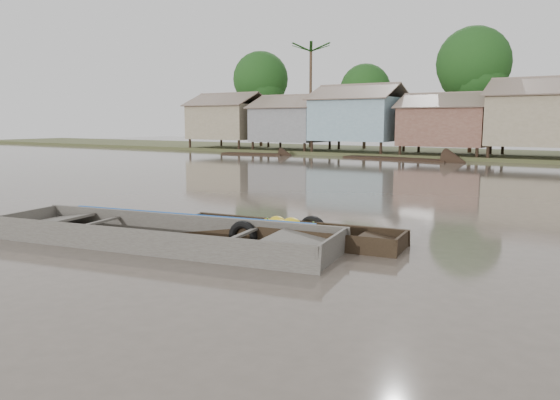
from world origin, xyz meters
The scene contains 4 objects.
ground centered at (0.00, 0.00, 0.00)m, with size 120.00×120.00×0.00m, color #51483E.
riverbank centered at (3.03, 31.86, 3.07)m, with size 120.00×12.47×10.22m.
banana_boat centered at (0.91, 0.67, 0.13)m, with size 5.25×1.86×0.72m.
viewer_boat centered at (-1.02, -1.04, 0.06)m, with size 7.91×3.32×0.62m.
Camera 1 is at (7.14, -9.18, 2.57)m, focal length 35.00 mm.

